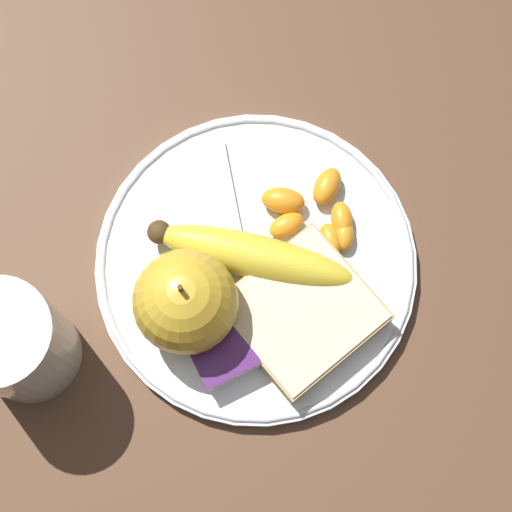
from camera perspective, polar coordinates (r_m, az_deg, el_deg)
name	(u,v)px	position (r m, az deg, el deg)	size (l,w,h in m)	color
ground_plane	(256,266)	(0.69, 0.00, -0.70)	(3.00, 3.00, 0.00)	brown
plate	(256,264)	(0.68, 0.00, -0.53)	(0.26, 0.26, 0.01)	silver
juice_glass	(16,344)	(0.65, -15.69, -5.67)	(0.08, 0.08, 0.10)	silver
apple	(185,302)	(0.63, -4.72, -3.07)	(0.08, 0.08, 0.09)	gold
banana	(247,253)	(0.66, -0.61, 0.17)	(0.14, 0.13, 0.03)	yellow
bread_slice	(302,312)	(0.66, 3.10, -3.76)	(0.12, 0.12, 0.02)	tan
fork	(241,263)	(0.67, -1.01, -0.45)	(0.07, 0.17, 0.00)	silver
jam_packet	(224,357)	(0.65, -2.15, -6.73)	(0.05, 0.04, 0.02)	white
orange_segment_0	(327,186)	(0.69, 4.75, 4.65)	(0.04, 0.04, 0.02)	orange
orange_segment_1	(330,240)	(0.68, 4.98, 1.10)	(0.02, 0.03, 0.02)	orange
orange_segment_2	(283,201)	(0.68, 1.82, 3.72)	(0.04, 0.04, 0.02)	orange
orange_segment_3	(286,225)	(0.68, 2.03, 2.07)	(0.03, 0.02, 0.02)	orange
orange_segment_4	(340,217)	(0.68, 5.65, 2.64)	(0.03, 0.03, 0.02)	orange
orange_segment_5	(296,259)	(0.67, 2.69, -0.17)	(0.03, 0.02, 0.02)	orange
orange_segment_6	(277,275)	(0.66, 1.40, -1.25)	(0.03, 0.02, 0.02)	orange
orange_segment_7	(344,235)	(0.68, 5.89, 1.42)	(0.03, 0.03, 0.01)	orange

